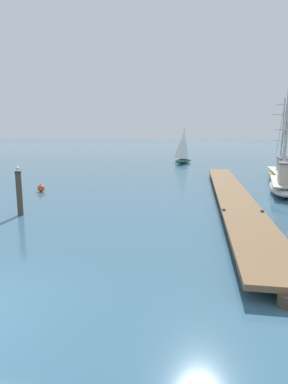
{
  "coord_description": "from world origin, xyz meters",
  "views": [
    {
      "loc": [
        4.95,
        -5.35,
        3.77
      ],
      "look_at": [
        2.71,
        7.47,
        1.4
      ],
      "focal_mm": 30.31,
      "sensor_mm": 36.0,
      "label": 1
    }
  ],
  "objects_px": {
    "mooring_buoy": "(41,188)",
    "mooring_piling": "(19,193)",
    "fishing_boat_2": "(283,184)",
    "distant_sailboat": "(183,148)",
    "perched_seagull": "(18,168)",
    "fishing_boat_1": "(283,173)"
  },
  "relations": [
    {
      "from": "mooring_buoy",
      "to": "mooring_piling",
      "type": "bearing_deg",
      "value": -71.16
    },
    {
      "from": "fishing_boat_2",
      "to": "distant_sailboat",
      "type": "xyz_separation_m",
      "value": [
        -7.47,
        19.81,
        1.36
      ]
    },
    {
      "from": "distant_sailboat",
      "to": "perched_seagull",
      "type": "bearing_deg",
      "value": -102.07
    },
    {
      "from": "fishing_boat_2",
      "to": "mooring_buoy",
      "type": "height_order",
      "value": "fishing_boat_2"
    },
    {
      "from": "fishing_boat_1",
      "to": "perched_seagull",
      "type": "xyz_separation_m",
      "value": [
        -14.93,
        -14.49,
        1.62
      ]
    },
    {
      "from": "fishing_boat_2",
      "to": "perched_seagull",
      "type": "height_order",
      "value": "fishing_boat_2"
    },
    {
      "from": "distant_sailboat",
      "to": "mooring_piling",
      "type": "bearing_deg",
      "value": -102.08
    },
    {
      "from": "fishing_boat_2",
      "to": "distant_sailboat",
      "type": "relative_size",
      "value": 1.86
    },
    {
      "from": "mooring_buoy",
      "to": "distant_sailboat",
      "type": "height_order",
      "value": "distant_sailboat"
    },
    {
      "from": "perched_seagull",
      "to": "distant_sailboat",
      "type": "bearing_deg",
      "value": 77.93
    },
    {
      "from": "distant_sailboat",
      "to": "mooring_buoy",
      "type": "bearing_deg",
      "value": -109.95
    },
    {
      "from": "mooring_buoy",
      "to": "distant_sailboat",
      "type": "distance_m",
      "value": 23.41
    },
    {
      "from": "fishing_boat_2",
      "to": "mooring_buoy",
      "type": "relative_size",
      "value": 15.54
    },
    {
      "from": "fishing_boat_1",
      "to": "mooring_buoy",
      "type": "bearing_deg",
      "value": -153.1
    },
    {
      "from": "fishing_boat_1",
      "to": "fishing_boat_2",
      "type": "bearing_deg",
      "value": -103.13
    },
    {
      "from": "fishing_boat_2",
      "to": "mooring_buoy",
      "type": "distance_m",
      "value": 15.58
    },
    {
      "from": "fishing_boat_1",
      "to": "fishing_boat_2",
      "type": "height_order",
      "value": "fishing_boat_2"
    },
    {
      "from": "mooring_piling",
      "to": "perched_seagull",
      "type": "xyz_separation_m",
      "value": [
        0.0,
        -0.0,
        1.14
      ]
    },
    {
      "from": "mooring_buoy",
      "to": "fishing_boat_2",
      "type": "bearing_deg",
      "value": 7.88
    },
    {
      "from": "fishing_boat_1",
      "to": "distant_sailboat",
      "type": "height_order",
      "value": "fishing_boat_1"
    },
    {
      "from": "distant_sailboat",
      "to": "fishing_boat_1",
      "type": "bearing_deg",
      "value": -56.09
    },
    {
      "from": "perched_seagull",
      "to": "fishing_boat_1",
      "type": "bearing_deg",
      "value": 44.14
    }
  ]
}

